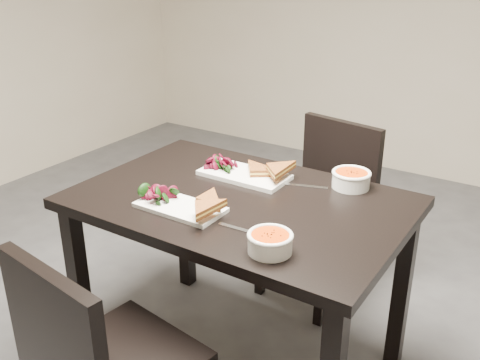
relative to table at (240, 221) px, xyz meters
The scene contains 12 objects.
table is the anchor object (origin of this frame).
chair_far 0.71m from the table, 86.45° to the left, with size 0.49×0.49×0.85m.
plate_near 0.25m from the table, 121.93° to the right, with size 0.31×0.16×0.02m, color white.
sandwich_near 0.24m from the table, 107.56° to the right, with size 0.16×0.12×0.05m, color #9A5420, non-canonical shape.
salad_near 0.33m from the table, 138.55° to the right, with size 0.10×0.09×0.04m, color black, non-canonical shape.
soup_bowl_near 0.42m from the table, 44.00° to the right, with size 0.14×0.14×0.06m.
cutlery_near 0.27m from the table, 55.19° to the right, with size 0.18×0.02×0.00m, color silver.
plate_far 0.22m from the table, 117.88° to the left, with size 0.35×0.18×0.02m, color white.
sandwich_far 0.22m from the table, 99.72° to the left, with size 0.18×0.13×0.06m, color #9A5420, non-canonical shape.
salad_far 0.30m from the table, 137.78° to the left, with size 0.11×0.10×0.05m, color black, non-canonical shape.
soup_bowl_far 0.45m from the table, 45.42° to the left, with size 0.15×0.15×0.07m.
cutlery_far 0.29m from the table, 55.23° to the left, with size 0.18×0.02×0.00m, color silver.
Camera 1 is at (0.94, -1.48, 1.59)m, focal length 40.80 mm.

